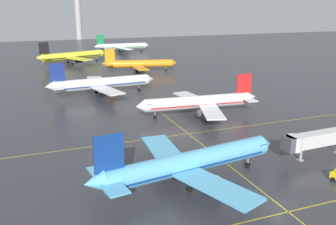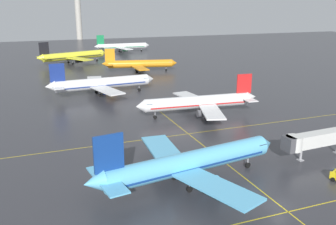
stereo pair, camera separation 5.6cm
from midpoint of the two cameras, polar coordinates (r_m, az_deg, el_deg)
name	(u,v)px [view 1 (the left image)]	position (r m, az deg, el deg)	size (l,w,h in m)	color
ground_plane	(280,205)	(62.56, 17.02, -13.67)	(600.00, 600.00, 0.00)	#333338
airliner_front_gate	(189,163)	(64.75, 3.26, -7.81)	(38.21, 32.64, 11.89)	#5BB7E5
airliner_second_row	(199,102)	(104.66, 4.85, 1.60)	(36.40, 31.27, 11.31)	white
airliner_third_row	(102,83)	(130.20, -10.30, 4.47)	(38.68, 33.33, 12.03)	white
airliner_far_left_stand	(139,64)	(173.66, -4.50, 7.56)	(35.27, 29.96, 11.04)	orange
airliner_far_right_stand	(73,56)	(203.57, -14.64, 8.53)	(38.82, 33.18, 12.35)	yellow
airliner_distant_taxiway	(122,46)	(247.20, -7.20, 10.19)	(37.04, 32.07, 11.56)	white
taxiway_markings	(227,164)	(74.93, 9.11, -7.89)	(119.27, 83.29, 0.01)	yellow
jet_bridge	(312,140)	(80.59, 21.54, -4.00)	(16.44, 3.63, 5.58)	silver
control_tower	(78,12)	(346.77, -13.87, 15.02)	(8.82, 8.82, 42.35)	#ADA89E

